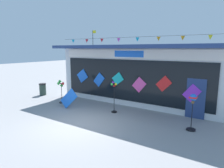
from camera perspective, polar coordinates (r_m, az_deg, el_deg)
name	(u,v)px	position (r m, az deg, el deg)	size (l,w,h in m)	color
ground_plane	(79,125)	(9.35, -9.63, -11.50)	(80.00, 80.00, 0.00)	gray
kite_shop_building	(148,71)	(14.22, 10.37, 3.60)	(10.88, 6.78, 4.93)	silver
wind_spinner_far_left	(61,88)	(12.89, -14.56, -1.13)	(0.43, 0.35, 1.49)	black
wind_spinner_left	(114,95)	(10.60, 0.56, -3.17)	(0.31, 0.31, 1.73)	black
wind_spinner_center_left	(193,105)	(8.92, 22.33, -5.65)	(0.38, 0.38, 1.59)	black
trash_bin	(43,89)	(15.68, -19.44, -1.42)	(0.52, 0.52, 0.87)	#2D4238
display_kite_on_ground	(69,98)	(11.65, -12.42, -4.10)	(0.61, 0.03, 1.12)	blue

